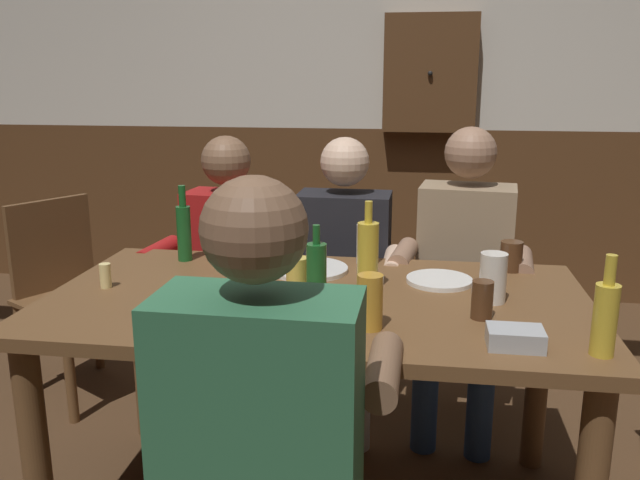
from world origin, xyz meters
name	(u,v)px	position (x,y,z in m)	size (l,w,h in m)	color
back_wall_upper	(375,26)	(0.00, 2.29, 1.72)	(6.32, 0.12, 1.26)	silver
back_wall_wainscot	(371,210)	(0.00, 2.29, 0.54)	(6.32, 0.12, 1.09)	brown
dining_table	(317,328)	(0.00, -0.10, 0.65)	(1.68, 0.92, 0.76)	brown
person_0	(222,263)	(-0.51, 0.58, 0.65)	(0.52, 0.54, 1.18)	#AD1919
person_1	(341,267)	(0.00, 0.58, 0.65)	(0.53, 0.53, 1.18)	black
person_2	(463,266)	(0.49, 0.59, 0.68)	(0.55, 0.57, 1.23)	#997F60
person_3	(268,432)	(0.00, -0.79, 0.69)	(0.55, 0.50, 1.25)	#33724C
chair_empty_far_end	(69,291)	(-1.24, 0.61, 0.48)	(0.60, 0.60, 0.88)	brown
table_candle	(105,276)	(-0.69, -0.12, 0.80)	(0.04, 0.04, 0.08)	#F9E08C
condiment_caddy	(515,338)	(0.56, -0.42, 0.78)	(0.14, 0.10, 0.05)	#B2B7BC
plate_0	(309,269)	(-0.07, 0.16, 0.77)	(0.27, 0.27, 0.01)	white
plate_1	(439,280)	(0.38, 0.09, 0.77)	(0.22, 0.22, 0.01)	white
bottle_0	(317,269)	(0.00, -0.10, 0.85)	(0.06, 0.06, 0.23)	#195923
bottle_1	(605,316)	(0.76, -0.44, 0.86)	(0.06, 0.06, 0.26)	gold
bottle_2	(368,255)	(0.15, -0.01, 0.87)	(0.07, 0.07, 0.29)	gold
bottle_3	(184,230)	(-0.54, 0.23, 0.87)	(0.05, 0.05, 0.28)	#195923
pint_glass_0	(367,244)	(0.13, 0.29, 0.83)	(0.08, 0.08, 0.14)	white
pint_glass_1	(297,274)	(-0.07, -0.05, 0.81)	(0.07, 0.07, 0.11)	#E5C64C
pint_glass_2	(482,300)	(0.49, -0.22, 0.81)	(0.06, 0.06, 0.11)	#4C2D19
pint_glass_3	(493,278)	(0.53, -0.08, 0.83)	(0.08, 0.08, 0.15)	white
pint_glass_4	(511,256)	(0.63, 0.27, 0.81)	(0.08, 0.08, 0.11)	#4C2D19
pint_glass_5	(370,302)	(0.18, -0.35, 0.83)	(0.07, 0.07, 0.15)	gold
wall_dart_cabinet	(430,73)	(0.35, 2.16, 1.43)	(0.56, 0.15, 0.70)	brown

